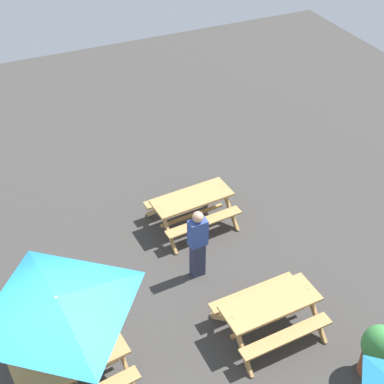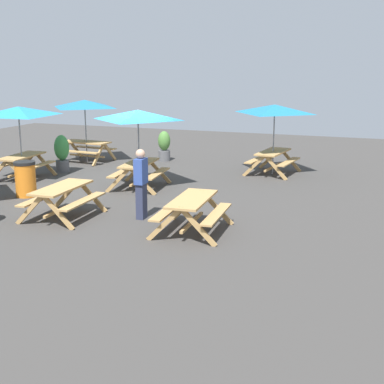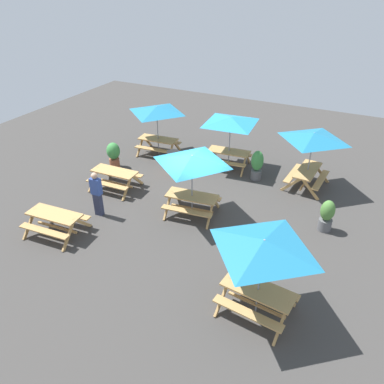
# 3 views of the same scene
# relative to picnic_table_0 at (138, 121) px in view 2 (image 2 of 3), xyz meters

# --- Properties ---
(ground_plane) EXTENTS (27.45, 27.45, 0.00)m
(ground_plane) POSITION_rel_picnic_table_0_xyz_m (-0.04, 0.27, -1.99)
(ground_plane) COLOR #3D3A38
(ground_plane) RESTS_ON ground
(picnic_table_0) EXTENTS (2.23, 2.23, 2.34)m
(picnic_table_0) POSITION_rel_picnic_table_0_xyz_m (0.00, 0.00, 0.00)
(picnic_table_0) COLOR tan
(picnic_table_0) RESTS_ON ground
(picnic_table_1) EXTENTS (1.89, 1.64, 0.81)m
(picnic_table_1) POSITION_rel_picnic_table_0_xyz_m (-3.48, -2.99, -1.43)
(picnic_table_1) COLOR tan
(picnic_table_1) RESTS_ON ground
(picnic_table_2) EXTENTS (2.82, 2.82, 2.34)m
(picnic_table_2) POSITION_rel_picnic_table_0_xyz_m (-0.21, 4.04, 0.00)
(picnic_table_2) COLOR tan
(picnic_table_2) RESTS_ON ground
(picnic_table_3) EXTENTS (2.21, 2.21, 2.34)m
(picnic_table_3) POSITION_rel_picnic_table_0_xyz_m (3.43, -3.25, 0.00)
(picnic_table_3) COLOR tan
(picnic_table_3) RESTS_ON ground
(picnic_table_4) EXTENTS (2.15, 2.15, 2.34)m
(picnic_table_4) POSITION_rel_picnic_table_0_xyz_m (3.21, 3.78, 0.00)
(picnic_table_4) COLOR tan
(picnic_table_4) RESTS_ON ground
(picnic_table_6) EXTENTS (1.85, 1.59, 0.81)m
(picnic_table_6) POSITION_rel_picnic_table_0_xyz_m (-3.53, 0.29, -1.43)
(picnic_table_6) COLOR tan
(picnic_table_6) RESTS_ON ground
(trash_bin_orange) EXTENTS (0.59, 0.59, 0.98)m
(trash_bin_orange) POSITION_rel_picnic_table_0_xyz_m (-2.09, 2.47, -1.49)
(trash_bin_orange) COLOR orange
(trash_bin_orange) RESTS_ON ground
(potted_plant_0) EXTENTS (0.50, 0.50, 1.26)m
(potted_plant_0) POSITION_rel_picnic_table_0_xyz_m (1.23, 3.52, -1.33)
(potted_plant_0) COLOR #59595B
(potted_plant_0) RESTS_ON ground
(potted_plant_2) EXTENTS (0.46, 0.46, 1.13)m
(potted_plant_2) POSITION_rel_picnic_table_0_xyz_m (4.39, 1.12, -1.41)
(potted_plant_2) COLOR #59595B
(potted_plant_2) RESTS_ON ground
(person_standing) EXTENTS (0.37, 0.24, 1.67)m
(person_standing) POSITION_rel_picnic_table_0_xyz_m (-2.93, -1.50, -1.10)
(person_standing) COLOR #2D334C
(person_standing) RESTS_ON ground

